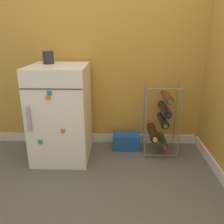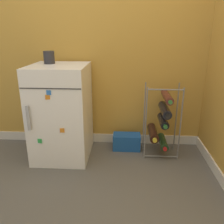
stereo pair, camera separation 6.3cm
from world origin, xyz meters
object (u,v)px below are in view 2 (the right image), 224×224
wine_rack (162,121)px  mini_fridge (62,112)px  soda_box (127,142)px  fridge_top_cup (49,57)px

wine_rack → mini_fridge: bearing=-176.0°
mini_fridge → soda_box: (0.60, 0.14, -0.35)m
mini_fridge → soda_box: 0.70m
wine_rack → soda_box: size_ratio=2.51×
mini_fridge → soda_box: size_ratio=3.16×
soda_box → fridge_top_cup: (-0.69, -0.07, 0.82)m
soda_box → fridge_top_cup: fridge_top_cup is taller
wine_rack → soda_box: (-0.32, 0.08, -0.26)m
wine_rack → fridge_top_cup: fridge_top_cup is taller
wine_rack → fridge_top_cup: bearing=179.3°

